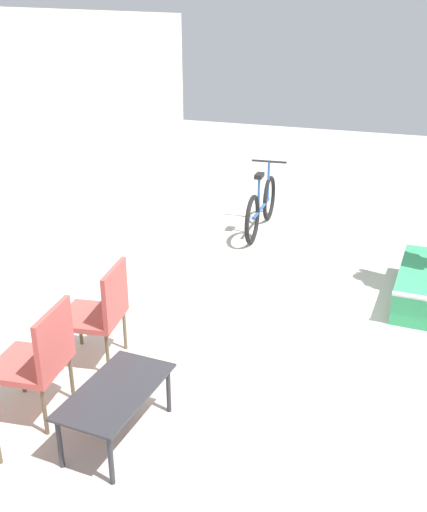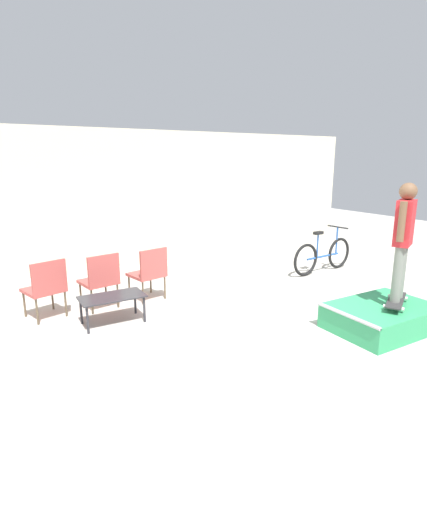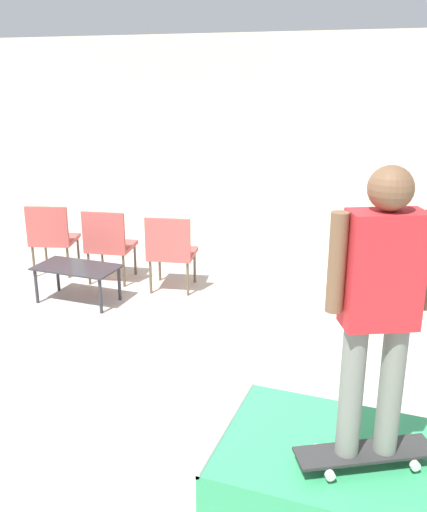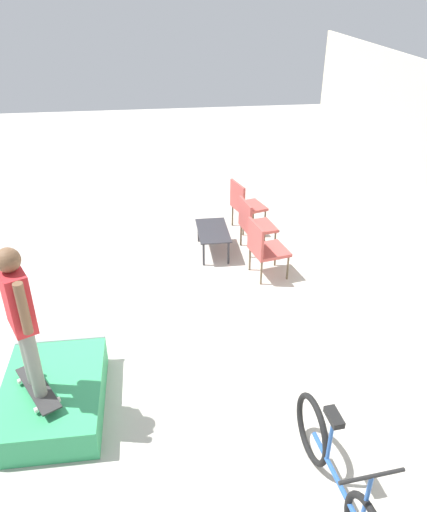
# 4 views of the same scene
# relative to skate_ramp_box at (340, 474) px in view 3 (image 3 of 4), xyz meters

# --- Properties ---
(ground_plane) EXTENTS (24.00, 24.00, 0.00)m
(ground_plane) POSITION_rel_skate_ramp_box_xyz_m (-1.58, 0.74, -0.18)
(ground_plane) COLOR #B7B2A8
(house_wall_back) EXTENTS (12.00, 0.06, 3.00)m
(house_wall_back) POSITION_rel_skate_ramp_box_xyz_m (-1.58, 5.29, 1.32)
(house_wall_back) COLOR beige
(house_wall_back) RESTS_ON ground_plane
(skate_ramp_box) EXTENTS (1.48, 1.04, 0.38)m
(skate_ramp_box) POSITION_rel_skate_ramp_box_xyz_m (0.00, 0.00, 0.00)
(skate_ramp_box) COLOR #339E60
(skate_ramp_box) RESTS_ON ground_plane
(skateboard_on_ramp) EXTENTS (0.79, 0.57, 0.07)m
(skateboard_on_ramp) POSITION_rel_skate_ramp_box_xyz_m (0.14, -0.10, 0.26)
(skateboard_on_ramp) COLOR #2D2D2D
(skateboard_on_ramp) RESTS_ON skate_ramp_box
(person_skater) EXTENTS (0.52, 0.35, 1.61)m
(person_skater) POSITION_rel_skate_ramp_box_xyz_m (0.14, -0.10, 1.21)
(person_skater) COLOR gray
(person_skater) RESTS_ON skateboard_on_ramp
(coffee_table) EXTENTS (0.92, 0.50, 0.42)m
(coffee_table) POSITION_rel_skate_ramp_box_xyz_m (-3.23, 2.13, 0.19)
(coffee_table) COLOR #2D2D33
(coffee_table) RESTS_ON ground_plane
(patio_chair_left) EXTENTS (0.65, 0.65, 0.92)m
(patio_chair_left) POSITION_rel_skate_ramp_box_xyz_m (-4.03, 2.80, 0.34)
(patio_chair_left) COLOR brown
(patio_chair_left) RESTS_ON ground_plane
(patio_chair_center) EXTENTS (0.60, 0.60, 0.92)m
(patio_chair_center) POSITION_rel_skate_ramp_box_xyz_m (-3.22, 2.80, 0.34)
(patio_chair_center) COLOR brown
(patio_chair_center) RESTS_ON ground_plane
(patio_chair_right) EXTENTS (0.62, 0.62, 0.92)m
(patio_chair_right) POSITION_rel_skate_ramp_box_xyz_m (-2.39, 2.80, 0.34)
(patio_chair_right) COLOR brown
(patio_chair_right) RESTS_ON ground_plane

